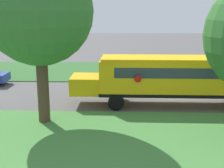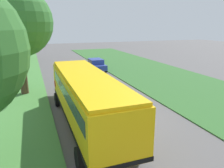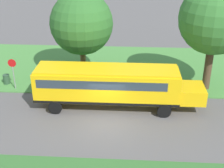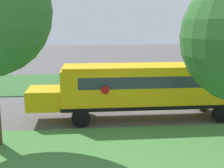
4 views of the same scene
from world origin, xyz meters
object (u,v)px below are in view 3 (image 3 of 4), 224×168
Objects in this scene: oak_tree_beside_bus at (82,25)px; oak_tree_roadside_mid at (217,17)px; trash_bin at (7,80)px; stop_sign at (13,71)px; school_bus at (111,84)px.

oak_tree_roadside_mid is (1.65, 10.74, 1.24)m from oak_tree_beside_bus.
trash_bin is (0.31, -17.27, -5.69)m from oak_tree_roadside_mid.
oak_tree_beside_bus reaches higher than trash_bin.
stop_sign is at bearing 49.28° from trash_bin.
oak_tree_roadside_mid is 3.23× the size of stop_sign.
school_bus is at bearing 70.38° from trash_bin.
school_bus is 1.62× the size of oak_tree_beside_bus.
oak_tree_roadside_mid reaches higher than oak_tree_beside_bus.
school_bus is 4.53× the size of stop_sign.
oak_tree_beside_bus is at bearing -152.15° from school_bus.
oak_tree_beside_bus is 0.87× the size of oak_tree_roadside_mid.
trash_bin is at bearing -73.31° from oak_tree_beside_bus.
oak_tree_beside_bus is at bearing -98.72° from oak_tree_roadside_mid.
stop_sign is at bearing -85.58° from oak_tree_roadside_mid.
school_bus is 13.80× the size of trash_bin.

